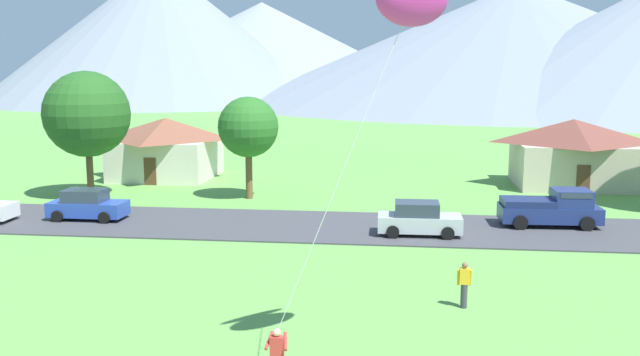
{
  "coord_description": "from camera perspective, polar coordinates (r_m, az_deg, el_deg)",
  "views": [
    {
      "loc": [
        3.26,
        -8.77,
        8.54
      ],
      "look_at": [
        0.59,
        13.45,
        4.91
      ],
      "focal_mm": 38.85,
      "sensor_mm": 36.0,
      "label": 1
    }
  ],
  "objects": [
    {
      "name": "road_strip",
      "position": [
        37.14,
        1.63,
        -4.03
      ],
      "size": [
        160.0,
        7.38,
        0.08
      ],
      "primitive_type": "cube",
      "color": "#424247",
      "rests_on": "ground"
    },
    {
      "name": "mountain_west_ridge",
      "position": [
        166.09,
        15.82,
        10.57
      ],
      "size": [
        129.11,
        129.11,
        26.98
      ],
      "primitive_type": "cone",
      "color": "gray",
      "rests_on": "ground"
    },
    {
      "name": "mountain_far_east_ridge",
      "position": [
        192.6,
        -4.78,
        10.44
      ],
      "size": [
        103.24,
        103.24,
        25.59
      ],
      "primitive_type": "cone",
      "color": "gray",
      "rests_on": "ground"
    },
    {
      "name": "mountain_central_ridge",
      "position": [
        174.42,
        -12.99,
        11.59
      ],
      "size": [
        84.63,
        84.63,
        33.0
      ],
      "primitive_type": "cone",
      "color": "gray",
      "rests_on": "ground"
    },
    {
      "name": "house_leftmost",
      "position": [
        52.71,
        20.07,
        2.06
      ],
      "size": [
        8.44,
        7.28,
        4.82
      ],
      "color": "beige",
      "rests_on": "ground"
    },
    {
      "name": "house_left_center",
      "position": [
        54.78,
        -12.53,
        2.54
      ],
      "size": [
        7.69,
        7.9,
        4.61
      ],
      "color": "beige",
      "rests_on": "ground"
    },
    {
      "name": "tree_left_of_center",
      "position": [
        47.38,
        -18.65,
        5.0
      ],
      "size": [
        5.57,
        5.57,
        8.26
      ],
      "color": "brown",
      "rests_on": "ground"
    },
    {
      "name": "tree_center",
      "position": [
        44.76,
        -5.93,
        4.16
      ],
      "size": [
        3.9,
        3.9,
        6.63
      ],
      "color": "brown",
      "rests_on": "ground"
    },
    {
      "name": "parked_car_blue_west_end",
      "position": [
        40.74,
        -18.62,
        -2.14
      ],
      "size": [
        4.21,
        2.11,
        1.68
      ],
      "color": "#2847A8",
      "rests_on": "road_strip"
    },
    {
      "name": "parked_car_silver_mid_west",
      "position": [
        35.45,
        8.15,
        -3.39
      ],
      "size": [
        4.23,
        2.13,
        1.68
      ],
      "color": "#B7BCC1",
      "rests_on": "road_strip"
    },
    {
      "name": "pickup_truck_navy_east_side",
      "position": [
        38.97,
        18.59,
        -2.35
      ],
      "size": [
        5.27,
        2.47,
        1.99
      ],
      "color": "navy",
      "rests_on": "road_strip"
    },
    {
      "name": "kite_flyer_with_kite",
      "position": [
        18.36,
        7.23,
        13.69
      ],
      "size": [
        5.0,
        2.65,
        11.09
      ],
      "color": "#70604C",
      "rests_on": "ground"
    },
    {
      "name": "watcher_person",
      "position": [
        25.41,
        11.8,
        -8.55
      ],
      "size": [
        0.56,
        0.24,
        1.68
      ],
      "color": "#3D3D42",
      "rests_on": "ground"
    }
  ]
}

